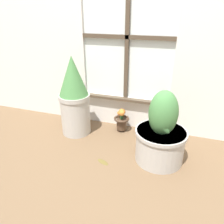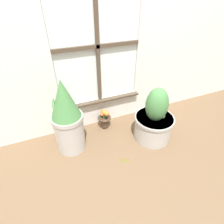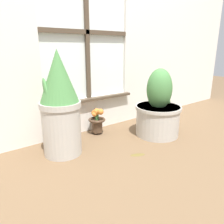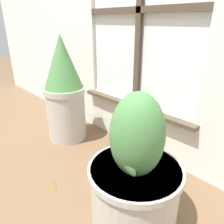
% 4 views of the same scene
% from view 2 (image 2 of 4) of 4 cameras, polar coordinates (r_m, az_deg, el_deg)
% --- Properties ---
extents(ground_plane, '(10.00, 10.00, 0.00)m').
position_cam_2_polar(ground_plane, '(1.75, 3.41, -14.48)').
color(ground_plane, brown).
extents(potted_plant_left, '(0.29, 0.29, 0.76)m').
position_cam_2_polar(potted_plant_left, '(1.64, -14.47, -1.84)').
color(potted_plant_left, '#B7B2A8').
rests_on(potted_plant_left, ground_plane).
extents(potted_plant_right, '(0.40, 0.40, 0.60)m').
position_cam_2_polar(potted_plant_right, '(1.85, 13.57, -2.72)').
color(potted_plant_right, '#B7B2A8').
rests_on(potted_plant_right, ground_plane).
extents(flower_vase, '(0.15, 0.15, 0.24)m').
position_cam_2_polar(flower_vase, '(1.99, -2.45, -2.09)').
color(flower_vase, '#473323').
rests_on(flower_vase, ground_plane).
extents(fallen_leaf, '(0.12, 0.09, 0.01)m').
position_cam_2_polar(fallen_leaf, '(1.72, 3.93, -15.45)').
color(fallen_leaf, brown).
rests_on(fallen_leaf, ground_plane).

